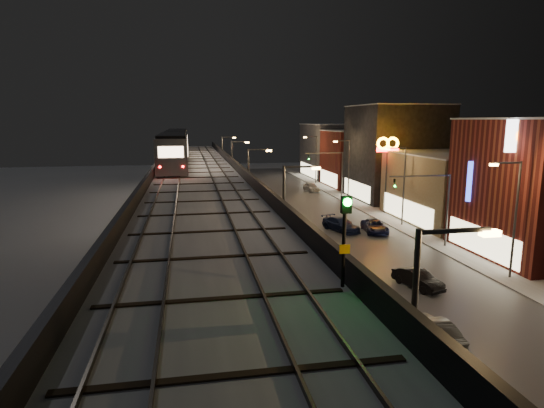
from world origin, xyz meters
TOP-DOWN VIEW (x-y plane):
  - ground at (0.00, 0.00)m, footprint 220.00×220.00m
  - road_surface at (7.50, 35.00)m, footprint 17.00×120.00m
  - sidewalk_right at (17.50, 35.00)m, footprint 4.00×120.00m
  - under_viaduct_pavement at (-6.00, 35.00)m, footprint 11.00×120.00m
  - elevated_viaduct at (-6.00, 31.84)m, footprint 9.00×100.00m
  - viaduct_trackbed at (-6.01, 31.97)m, footprint 8.40×100.00m
  - viaduct_parapet_streetside at (-1.65, 32.00)m, footprint 0.30×100.00m
  - viaduct_parapet_far at (-10.35, 32.00)m, footprint 0.30×100.00m
  - building_c at (23.99, 32.00)m, footprint 12.20×15.20m
  - building_d at (23.99, 48.00)m, footprint 12.20×13.20m
  - building_e at (23.99, 62.00)m, footprint 12.20×12.20m
  - building_f at (23.99, 76.00)m, footprint 12.20×16.20m
  - streetlight_left_0 at (-0.43, -5.00)m, footprint 2.57×0.28m
  - streetlight_left_1 at (-0.43, 13.00)m, footprint 2.57×0.28m
  - streetlight_right_1 at (16.73, 13.00)m, footprint 2.56×0.28m
  - streetlight_left_2 at (-0.43, 31.00)m, footprint 2.57×0.28m
  - streetlight_right_2 at (16.73, 31.00)m, footprint 2.56×0.28m
  - streetlight_left_3 at (-0.43, 49.00)m, footprint 2.57×0.28m
  - streetlight_right_3 at (16.73, 49.00)m, footprint 2.56×0.28m
  - streetlight_left_4 at (-0.43, 67.00)m, footprint 2.57×0.28m
  - streetlight_right_4 at (16.73, 67.00)m, footprint 2.56×0.28m
  - traffic_light_rig_a at (15.84, 22.00)m, footprint 6.10×0.34m
  - traffic_light_rig_b at (15.84, 52.00)m, footprint 6.10×0.34m
  - subway_train at (-8.50, 47.68)m, footprint 3.22×39.00m
  - rail_signal at (-2.10, -2.95)m, footprint 0.35×0.43m
  - car_taxi at (0.94, 2.22)m, footprint 2.07×4.46m
  - car_near_white at (5.69, 4.60)m, footprint 1.71×4.44m
  - car_mid_silver at (0.95, 43.37)m, footprint 3.54×5.19m
  - car_mid_dark at (3.90, 44.53)m, footprint 3.21×5.03m
  - car_far_white at (1.29, 63.45)m, footprint 1.80×3.73m
  - car_onc_silver at (9.06, 12.41)m, footprint 2.55×4.28m
  - car_onc_dark at (12.58, 28.36)m, footprint 2.93×5.10m
  - car_onc_white at (9.22, 29.68)m, footprint 3.60×5.45m
  - car_onc_red at (13.47, 57.33)m, footprint 2.24×4.49m
  - sign_mcdonalds at (18.00, 37.87)m, footprint 2.93×0.50m
  - sign_citgo at (18.50, 14.92)m, footprint 2.53×0.39m
  - sign_carwash at (18.50, 20.31)m, footprint 1.61×0.35m

SIDE VIEW (x-z plane):
  - ground at x=0.00m, z-range 0.00..0.00m
  - road_surface at x=7.50m, z-range 0.00..0.06m
  - under_viaduct_pavement at x=-6.00m, z-range 0.00..0.06m
  - sidewalk_right at x=17.50m, z-range 0.00..0.14m
  - car_far_white at x=1.29m, z-range 0.00..1.23m
  - car_mid_silver at x=0.95m, z-range 0.00..1.32m
  - car_onc_silver at x=9.06m, z-range 0.00..1.33m
  - car_onc_dark at x=12.58m, z-range 0.00..1.34m
  - car_mid_dark at x=3.90m, z-range 0.00..1.36m
  - car_near_white at x=5.69m, z-range 0.00..1.44m
  - car_onc_white at x=9.22m, z-range 0.00..1.47m
  - car_onc_red at x=13.47m, z-range 0.00..1.47m
  - car_taxi at x=0.94m, z-range 0.00..1.48m
  - building_c at x=23.99m, z-range 0.00..8.16m
  - traffic_light_rig_a at x=15.84m, z-range 1.00..8.00m
  - traffic_light_rig_b at x=15.84m, z-range 1.00..8.00m
  - building_e at x=23.99m, z-range 0.00..10.16m
  - streetlight_left_0 at x=-0.43m, z-range 0.74..9.74m
  - streetlight_left_1 at x=-0.43m, z-range 0.74..9.74m
  - streetlight_right_1 at x=16.73m, z-range 0.74..9.74m
  - streetlight_left_2 at x=-0.43m, z-range 0.74..9.74m
  - streetlight_right_2 at x=16.73m, z-range 0.74..9.74m
  - streetlight_left_3 at x=-0.43m, z-range 0.74..9.74m
  - streetlight_right_3 at x=16.73m, z-range 0.74..9.74m
  - streetlight_left_4 at x=-0.43m, z-range 0.74..9.74m
  - streetlight_right_4 at x=16.73m, z-range 0.74..9.74m
  - building_f at x=23.99m, z-range 0.00..11.16m
  - elevated_viaduct at x=-6.00m, z-range 2.47..8.77m
  - sign_carwash at x=18.50m, z-range 1.71..10.05m
  - viaduct_trackbed at x=-6.01m, z-range 6.23..6.55m
  - viaduct_parapet_streetside at x=-1.65m, z-range 6.30..7.40m
  - viaduct_parapet_far at x=-10.35m, z-range 6.30..7.40m
  - building_d at x=23.99m, z-range 0.00..14.16m
  - sign_mcdonalds at x=18.00m, z-range 3.06..12.91m
  - subway_train at x=-8.50m, z-range 6.61..10.46m
  - rail_signal at x=-2.10m, z-range 7.25..10.27m
  - sign_citgo at x=18.50m, z-range 3.30..15.31m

